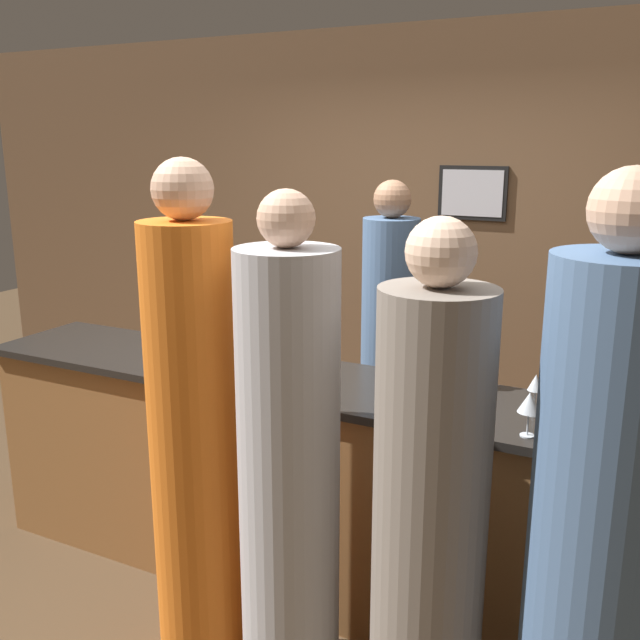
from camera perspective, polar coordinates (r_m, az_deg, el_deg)
ground_plane at (r=3.68m, az=-1.50°, el=-20.15°), size 14.00×14.00×0.00m
back_wall at (r=4.84m, az=9.14°, el=6.00°), size 8.00×0.08×2.80m
bar_counter at (r=3.41m, az=-1.56°, el=-12.89°), size 3.32×0.61×1.04m
bartender at (r=3.87m, az=5.48°, el=-3.74°), size 0.30×0.30×1.88m
guest_0 at (r=2.58m, az=-2.48°, el=-13.04°), size 0.36×0.36×1.93m
guest_1 at (r=2.79m, az=-10.02°, el=-9.86°), size 0.34×0.34×2.02m
guest_2 at (r=2.32m, az=21.28°, el=-16.38°), size 0.40×0.40×2.01m
guest_3 at (r=2.41m, az=8.74°, el=-16.15°), size 0.37×0.37×1.87m
wine_bottle_1 at (r=3.25m, az=-3.39°, el=-2.48°), size 0.07×0.07×0.27m
wine_bottle_2 at (r=3.12m, az=11.70°, el=-3.42°), size 0.08×0.08×0.28m
wine_glass_0 at (r=2.86m, az=16.87°, el=-4.96°), size 0.06×0.06×0.17m
wine_glass_1 at (r=2.66m, az=16.41°, el=-6.41°), size 0.08×0.08×0.17m
wine_glass_2 at (r=3.35m, az=-10.69°, el=-1.73°), size 0.08×0.08×0.17m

